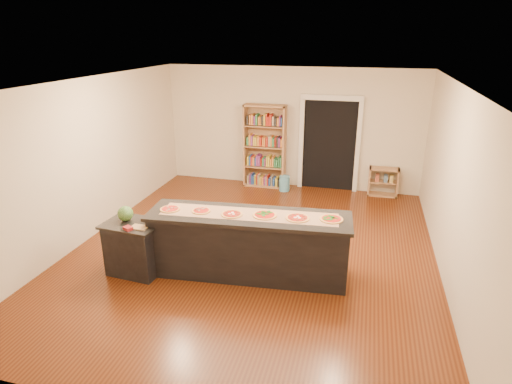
% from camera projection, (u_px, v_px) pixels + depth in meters
% --- Properties ---
extents(room, '(6.00, 7.00, 2.80)m').
position_uv_depth(room, '(253.00, 173.00, 6.83)').
color(room, beige).
rests_on(room, ground).
extents(doorway, '(1.40, 0.09, 2.21)m').
position_uv_depth(doorway, '(330.00, 139.00, 9.83)').
color(doorway, black).
rests_on(doorway, room).
extents(kitchen_island, '(3.01, 0.82, 0.99)m').
position_uv_depth(kitchen_island, '(249.00, 245.00, 6.45)').
color(kitchen_island, black).
rests_on(kitchen_island, ground).
extents(side_counter, '(0.84, 0.62, 0.83)m').
position_uv_depth(side_counter, '(135.00, 247.00, 6.54)').
color(side_counter, black).
rests_on(side_counter, ground).
extents(bookshelf, '(0.98, 0.35, 1.96)m').
position_uv_depth(bookshelf, '(265.00, 147.00, 10.09)').
color(bookshelf, tan).
rests_on(bookshelf, ground).
extents(low_shelf, '(0.65, 0.28, 0.65)m').
position_uv_depth(low_shelf, '(383.00, 182.00, 9.69)').
color(low_shelf, tan).
rests_on(low_shelf, ground).
extents(waste_bin, '(0.24, 0.24, 0.36)m').
position_uv_depth(waste_bin, '(284.00, 183.00, 10.05)').
color(waste_bin, '#58A3C5').
rests_on(waste_bin, ground).
extents(kraft_paper, '(2.64, 0.69, 0.00)m').
position_uv_depth(kraft_paper, '(249.00, 214.00, 6.29)').
color(kraft_paper, '#966D4D').
rests_on(kraft_paper, kitchen_island).
extents(watermelon, '(0.23, 0.23, 0.23)m').
position_uv_depth(watermelon, '(125.00, 214.00, 6.42)').
color(watermelon, '#144214').
rests_on(watermelon, side_counter).
extents(cutting_board, '(0.26, 0.18, 0.02)m').
position_uv_depth(cutting_board, '(139.00, 227.00, 6.23)').
color(cutting_board, tan).
rests_on(cutting_board, side_counter).
extents(package_red, '(0.16, 0.14, 0.05)m').
position_uv_depth(package_red, '(128.00, 228.00, 6.16)').
color(package_red, maroon).
rests_on(package_red, side_counter).
extents(package_teal, '(0.14, 0.14, 0.05)m').
position_uv_depth(package_teal, '(156.00, 222.00, 6.37)').
color(package_teal, '#195966').
rests_on(package_teal, side_counter).
extents(pizza_a, '(0.30, 0.30, 0.02)m').
position_uv_depth(pizza_a, '(170.00, 209.00, 6.45)').
color(pizza_a, tan).
rests_on(pizza_a, kitchen_island).
extents(pizza_b, '(0.30, 0.30, 0.02)m').
position_uv_depth(pizza_b, '(201.00, 211.00, 6.39)').
color(pizza_b, tan).
rests_on(pizza_b, kitchen_island).
extents(pizza_c, '(0.30, 0.30, 0.02)m').
position_uv_depth(pizza_c, '(232.00, 214.00, 6.27)').
color(pizza_c, tan).
rests_on(pizza_c, kitchen_island).
extents(pizza_d, '(0.34, 0.34, 0.02)m').
position_uv_depth(pizza_d, '(265.00, 215.00, 6.24)').
color(pizza_d, tan).
rests_on(pizza_d, kitchen_island).
extents(pizza_e, '(0.33, 0.33, 0.02)m').
position_uv_depth(pizza_e, '(297.00, 218.00, 6.14)').
color(pizza_e, tan).
rests_on(pizza_e, kitchen_island).
extents(pizza_f, '(0.34, 0.34, 0.02)m').
position_uv_depth(pizza_f, '(331.00, 219.00, 6.10)').
color(pizza_f, tan).
rests_on(pizza_f, kitchen_island).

